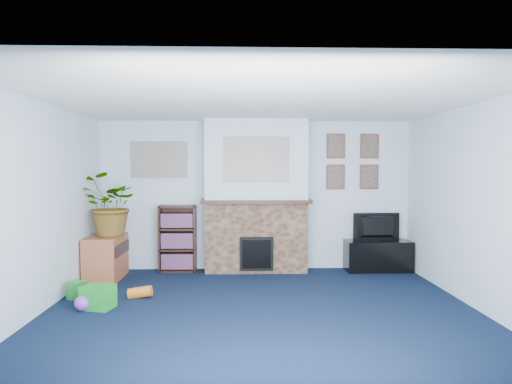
{
  "coord_description": "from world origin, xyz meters",
  "views": [
    {
      "loc": [
        -0.22,
        -5.14,
        1.64
      ],
      "look_at": [
        -0.04,
        0.91,
        1.33
      ],
      "focal_mm": 32.0,
      "sensor_mm": 36.0,
      "label": 1
    }
  ],
  "objects_px": {
    "tv_stand": "(378,257)",
    "television": "(378,227)",
    "sideboard": "(106,255)",
    "bookshelf": "(178,240)"
  },
  "relations": [
    {
      "from": "sideboard",
      "to": "bookshelf",
      "type": "bearing_deg",
      "value": 26.49
    },
    {
      "from": "tv_stand",
      "to": "sideboard",
      "type": "relative_size",
      "value": 1.24
    },
    {
      "from": "tv_stand",
      "to": "television",
      "type": "height_order",
      "value": "television"
    },
    {
      "from": "tv_stand",
      "to": "bookshelf",
      "type": "height_order",
      "value": "bookshelf"
    },
    {
      "from": "television",
      "to": "sideboard",
      "type": "relative_size",
      "value": 0.91
    },
    {
      "from": "tv_stand",
      "to": "bookshelf",
      "type": "bearing_deg",
      "value": 178.63
    },
    {
      "from": "sideboard",
      "to": "tv_stand",
      "type": "bearing_deg",
      "value": 5.7
    },
    {
      "from": "tv_stand",
      "to": "sideboard",
      "type": "distance_m",
      "value": 4.21
    },
    {
      "from": "television",
      "to": "sideboard",
      "type": "height_order",
      "value": "television"
    },
    {
      "from": "tv_stand",
      "to": "sideboard",
      "type": "bearing_deg",
      "value": -174.3
    }
  ]
}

